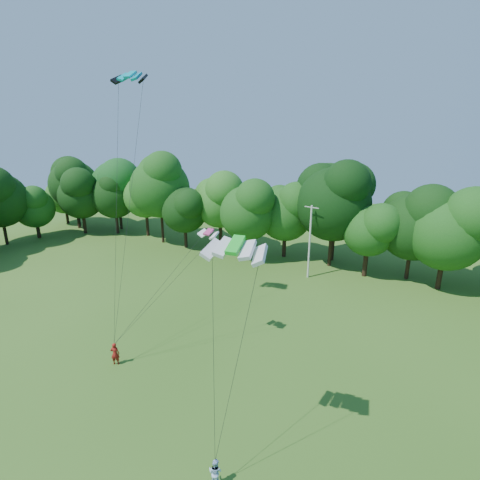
% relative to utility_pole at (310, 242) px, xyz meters
% --- Properties ---
extents(utility_pole, '(1.75, 0.52, 8.91)m').
position_rel_utility_pole_xyz_m(utility_pole, '(0.00, 0.00, 0.00)').
color(utility_pole, silver).
rests_on(utility_pole, ground).
extents(kite_flyer_left, '(0.81, 0.70, 1.86)m').
position_rel_utility_pole_xyz_m(kite_flyer_left, '(-9.16, -23.03, -3.63)').
color(kite_flyer_left, maroon).
rests_on(kite_flyer_left, ground).
extents(kite_flyer_right, '(0.79, 0.62, 1.57)m').
position_rel_utility_pole_xyz_m(kite_flyer_right, '(2.68, -28.74, -3.78)').
color(kite_flyer_right, '#ADCAF0').
rests_on(kite_flyer_right, ground).
extents(kite_teal, '(3.00, 1.61, 0.72)m').
position_rel_utility_pole_xyz_m(kite_teal, '(-11.74, -15.50, 17.13)').
color(kite_teal, '#059CAB').
rests_on(kite_teal, ground).
extents(kite_green, '(3.15, 1.61, 0.64)m').
position_rel_utility_pole_xyz_m(kite_green, '(2.78, -26.41, 7.89)').
color(kite_green, green).
rests_on(kite_green, ground).
extents(kite_pink, '(1.77, 1.06, 0.41)m').
position_rel_utility_pole_xyz_m(kite_pink, '(-3.81, -17.37, 5.34)').
color(kite_pink, '#C73777').
rests_on(kite_pink, ground).
extents(tree_back_west, '(9.72, 9.72, 14.14)m').
position_rel_utility_pole_xyz_m(tree_back_west, '(-35.54, 7.52, 4.27)').
color(tree_back_west, '#321D14').
rests_on(tree_back_west, ground).
extents(tree_back_center, '(10.19, 10.19, 14.81)m').
position_rel_utility_pole_xyz_m(tree_back_center, '(1.55, 4.98, 4.69)').
color(tree_back_center, '#322613').
rests_on(tree_back_center, ground).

